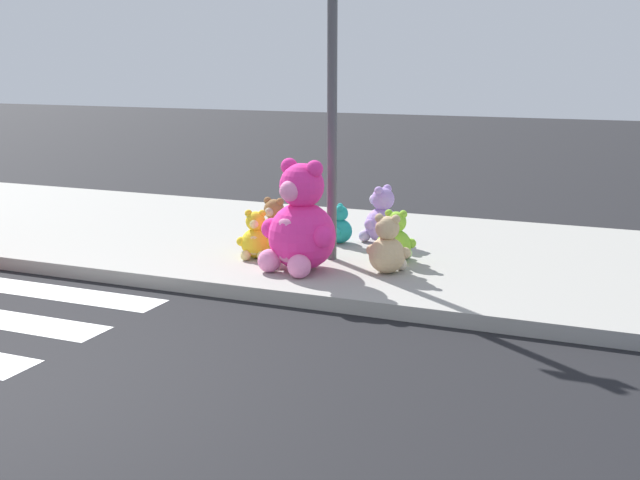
% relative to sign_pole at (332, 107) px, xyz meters
% --- Properties ---
extents(sidewalk, '(28.00, 4.40, 0.15)m').
position_rel_sign_pole_xyz_m(sidewalk, '(-1.00, 0.80, -1.77)').
color(sidewalk, '#9E9B93').
rests_on(sidewalk, ground_plane).
extents(sign_pole, '(0.56, 0.11, 3.20)m').
position_rel_sign_pole_xyz_m(sign_pole, '(0.00, 0.00, 0.00)').
color(sign_pole, '#4C4C51').
rests_on(sign_pole, sidewalk).
extents(plush_pink_large, '(0.90, 0.84, 1.19)m').
position_rel_sign_pole_xyz_m(plush_pink_large, '(-0.13, -0.58, -1.22)').
color(plush_pink_large, '#F22D93').
rests_on(plush_pink_large, sidewalk).
extents(plush_tan, '(0.49, 0.43, 0.63)m').
position_rel_sign_pole_xyz_m(plush_tan, '(0.77, -0.33, -1.44)').
color(plush_tan, tan).
rests_on(plush_tan, sidewalk).
extents(plush_lime, '(0.45, 0.40, 0.58)m').
position_rel_sign_pole_xyz_m(plush_lime, '(0.69, 0.20, -1.46)').
color(plush_lime, '#8CD133').
rests_on(plush_lime, sidewalk).
extents(plush_teal, '(0.35, 0.35, 0.48)m').
position_rel_sign_pole_xyz_m(plush_teal, '(-0.22, 0.79, -1.50)').
color(plush_teal, teal).
rests_on(plush_teal, sidewalk).
extents(plush_brown, '(0.47, 0.42, 0.61)m').
position_rel_sign_pole_xyz_m(plush_brown, '(-0.85, 0.24, -1.45)').
color(plush_brown, olive).
rests_on(plush_brown, sidewalk).
extents(plush_lavender, '(0.50, 0.53, 0.70)m').
position_rel_sign_pole_xyz_m(plush_lavender, '(0.23, 1.05, -1.42)').
color(plush_lavender, '#B28CD8').
rests_on(plush_lavender, sidewalk).
extents(plush_yellow, '(0.41, 0.39, 0.55)m').
position_rel_sign_pole_xyz_m(plush_yellow, '(-0.81, -0.30, -1.48)').
color(plush_yellow, yellow).
rests_on(plush_yellow, sidewalk).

